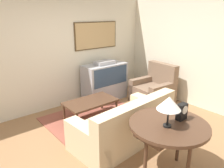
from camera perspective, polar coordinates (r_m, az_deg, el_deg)
The scene contains 11 objects.
ground_plane at distance 4.06m, azimuth 0.55°, elevation -15.11°, with size 12.00×12.00×0.00m, color #8E6642.
wall_back at distance 5.28m, azimuth -14.50°, elevation 8.15°, with size 12.00×0.10×2.70m.
wall_right at distance 5.54m, azimuth 22.06°, elevation 7.80°, with size 0.06×12.00×2.70m.
area_rug at distance 4.86m, azimuth -3.97°, elevation -9.02°, with size 2.05×1.72×0.01m.
tv at distance 5.74m, azimuth -1.91°, elevation 0.66°, with size 1.16×0.54×1.05m.
couch at distance 3.97m, azimuth 3.43°, elevation -10.92°, with size 1.92×1.02×0.85m.
armchair at distance 5.75m, azimuth 10.84°, elevation -1.59°, with size 0.92×0.94×0.98m.
coffee_table at distance 4.71m, azimuth -5.59°, elevation -4.88°, with size 1.10×0.63×0.43m.
console_table at distance 3.12m, azimuth 14.60°, elevation -11.07°, with size 1.08×1.08×0.80m.
table_lamp at distance 2.87m, azimuth 14.68°, elevation -4.96°, with size 0.31×0.31×0.42m.
mantel_clock at distance 3.20m, azimuth 17.76°, elevation -6.89°, with size 0.16×0.10×0.23m.
Camera 1 is at (-2.19, -2.58, 2.24)m, focal length 35.00 mm.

